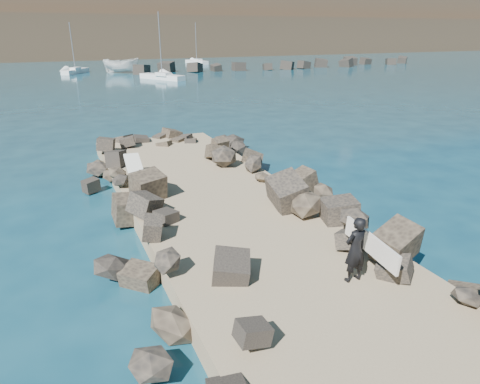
{
  "coord_description": "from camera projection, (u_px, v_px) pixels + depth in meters",
  "views": [
    {
      "loc": [
        -5.04,
        -12.26,
        6.17
      ],
      "look_at": [
        0.0,
        -1.0,
        1.5
      ],
      "focal_mm": 32.0,
      "sensor_mm": 36.0,
      "label": 1
    }
  ],
  "objects": [
    {
      "name": "ground",
      "position": [
        228.0,
        224.0,
        14.58
      ],
      "size": [
        800.0,
        800.0,
        0.0
      ],
      "primitive_type": "plane",
      "color": "#0F384C",
      "rests_on": "ground"
    },
    {
      "name": "jetty",
      "position": [
        254.0,
        240.0,
        12.76
      ],
      "size": [
        6.0,
        26.0,
        0.6
      ],
      "primitive_type": "cube",
      "color": "#8C7759",
      "rests_on": "ground"
    },
    {
      "name": "riprap_left",
      "position": [
        153.0,
        246.0,
        12.01
      ],
      "size": [
        2.6,
        22.0,
        1.0
      ],
      "primitive_type": "cube",
      "color": "black",
      "rests_on": "ground"
    },
    {
      "name": "riprap_right",
      "position": [
        326.0,
        212.0,
        14.23
      ],
      "size": [
        2.6,
        22.0,
        1.0
      ],
      "primitive_type": "cube",
      "color": "black",
      "rests_on": "ground"
    },
    {
      "name": "breakwater_secondary",
      "position": [
        292.0,
        65.0,
        74.69
      ],
      "size": [
        52.0,
        4.0,
        1.2
      ],
      "primitive_type": "cube",
      "color": "black",
      "rests_on": "ground"
    },
    {
      "name": "headland",
      "position": [
        78.0,
        1.0,
        149.34
      ],
      "size": [
        360.0,
        140.0,
        32.0
      ],
      "primitive_type": "cube",
      "color": "#2D4919",
      "rests_on": "ground"
    },
    {
      "name": "surfboard_resting",
      "position": [
        135.0,
        171.0,
        16.65
      ],
      "size": [
        0.78,
        2.45,
        0.08
      ],
      "primitive_type": "cube",
      "rotation": [
        0.0,
        0.0,
        -0.07
      ],
      "color": "white",
      "rests_on": "riprap_left"
    },
    {
      "name": "boat_imported",
      "position": [
        121.0,
        65.0,
        66.3
      ],
      "size": [
        6.08,
        4.92,
        2.24
      ],
      "primitive_type": "imported",
      "rotation": [
        0.0,
        0.0,
        1.01
      ],
      "color": "white",
      "rests_on": "ground"
    },
    {
      "name": "surfer_with_board",
      "position": [
        358.0,
        249.0,
        9.92
      ],
      "size": [
        0.85,
        2.02,
        1.63
      ],
      "color": "black",
      "rests_on": "jetty"
    },
    {
      "name": "sailboat_b",
      "position": [
        75.0,
        71.0,
        65.46
      ],
      "size": [
        4.49,
        5.83,
        7.46
      ],
      "color": "white",
      "rests_on": "ground"
    },
    {
      "name": "sailboat_c",
      "position": [
        162.0,
        77.0,
        57.47
      ],
      "size": [
        4.89,
        6.99,
        8.61
      ],
      "color": "white",
      "rests_on": "ground"
    },
    {
      "name": "sailboat_d",
      "position": [
        197.0,
        62.0,
        84.59
      ],
      "size": [
        2.87,
        6.54,
        7.78
      ],
      "color": "white",
      "rests_on": "ground"
    }
  ]
}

